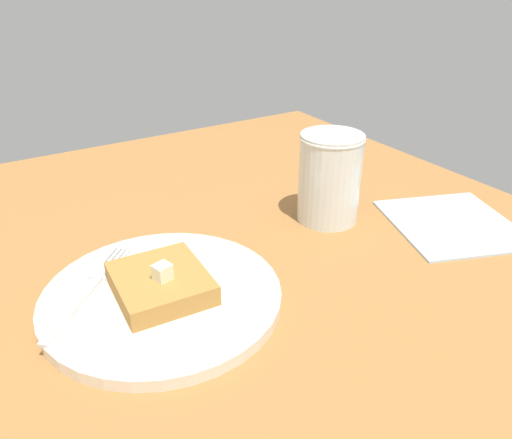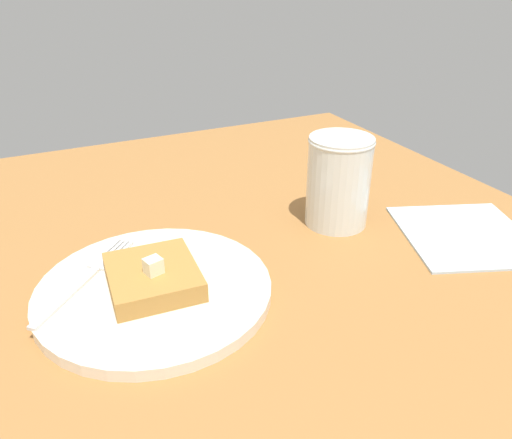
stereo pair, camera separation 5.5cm
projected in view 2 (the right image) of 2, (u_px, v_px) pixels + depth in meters
The scene contains 7 objects.
table_surface at pixel (136, 360), 43.67cm from camera, with size 112.11×112.11×2.09cm, color #A06A36.
plate at pixel (155, 289), 49.94cm from camera, with size 23.44×23.44×1.22cm.
toast_slice_center at pixel (153, 277), 49.22cm from camera, with size 8.51×9.42×2.06cm, color #AB7837.
butter_pat_primary at pixel (153, 266), 47.60cm from camera, with size 1.59×1.43×1.59cm, color #F2EEC9.
fork at pixel (91, 274), 51.14cm from camera, with size 11.92×12.72×0.36cm.
syrup_jar at pixel (338, 184), 61.62cm from camera, with size 7.99×7.99×11.35cm.
napkin at pixel (465, 235), 60.89cm from camera, with size 14.82×15.73×0.30cm, color silver.
Camera 2 is at (-4.55, -34.24, 32.29)cm, focal length 35.00 mm.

